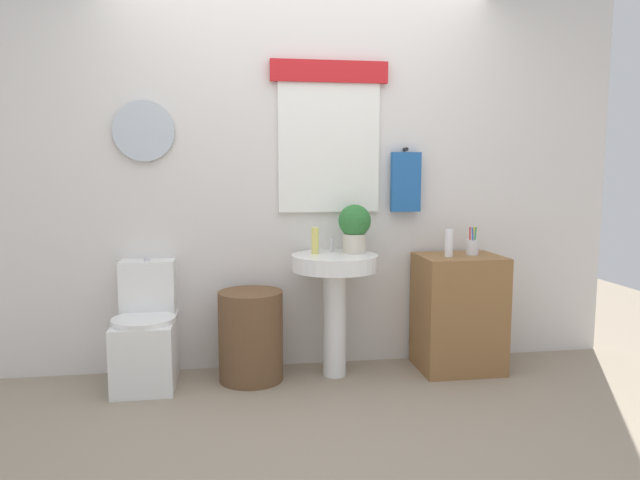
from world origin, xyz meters
TOP-DOWN VIEW (x-y plane):
  - ground_plane at (0.00, 0.00)m, footprint 8.00×8.00m
  - back_wall at (0.00, 1.15)m, footprint 4.40×0.18m
  - toilet at (-1.00, 0.88)m, footprint 0.38×0.51m
  - laundry_hamper at (-0.36, 0.85)m, footprint 0.41×0.41m
  - pedestal_sink at (0.18, 0.85)m, footprint 0.55×0.55m
  - faucet at (0.18, 0.97)m, footprint 0.03×0.03m
  - wooden_cabinet at (1.02, 0.85)m, footprint 0.54×0.44m
  - soap_bottle at (0.06, 0.90)m, footprint 0.05×0.05m
  - potted_plant at (0.32, 0.91)m, footprint 0.21×0.21m
  - lotion_bottle at (0.93, 0.81)m, footprint 0.05×0.05m
  - toothbrush_cup at (1.12, 0.87)m, footprint 0.08×0.08m

SIDE VIEW (x-z plane):
  - ground_plane at x=0.00m, z-range 0.00..0.00m
  - laundry_hamper at x=-0.36m, z-range 0.00..0.57m
  - toilet at x=-1.00m, z-range -0.09..0.69m
  - wooden_cabinet at x=1.02m, z-range 0.00..0.77m
  - pedestal_sink at x=0.18m, z-range 0.21..1.01m
  - toothbrush_cup at x=1.12m, z-range 0.73..0.92m
  - faucet at x=0.18m, z-range 0.80..0.90m
  - lotion_bottle at x=0.93m, z-range 0.77..0.95m
  - soap_bottle at x=0.06m, z-range 0.80..0.97m
  - potted_plant at x=0.32m, z-range 0.81..1.13m
  - back_wall at x=0.00m, z-range 0.01..2.61m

